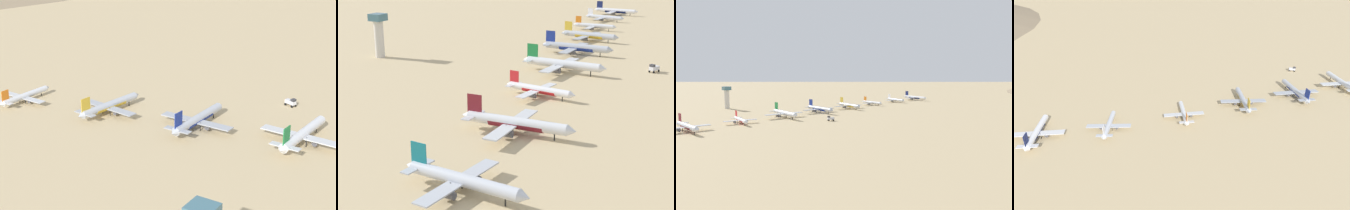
% 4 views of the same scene
% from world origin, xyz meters
% --- Properties ---
extents(ground_plane, '(2065.10, 2065.10, 0.00)m').
position_xyz_m(ground_plane, '(0.00, 0.00, 0.00)').
color(ground_plane, tan).
extents(parked_jet_1, '(38.73, 31.39, 11.19)m').
position_xyz_m(parked_jet_1, '(23.15, -125.12, 3.72)').
color(parked_jet_1, silver).
rests_on(parked_jet_1, ground).
extents(parked_jet_2, '(30.91, 25.24, 8.92)m').
position_xyz_m(parked_jet_2, '(13.19, -83.31, 2.97)').
color(parked_jet_2, white).
rests_on(parked_jet_2, ground).
extents(parked_jet_3, '(41.64, 33.84, 12.01)m').
position_xyz_m(parked_jet_3, '(6.74, -41.41, 4.04)').
color(parked_jet_3, silver).
rests_on(parked_jet_3, ground).
extents(parked_jet_4, '(40.18, 32.57, 11.61)m').
position_xyz_m(parked_jet_4, '(-1.52, 1.20, 3.86)').
color(parked_jet_4, '#B2B7C1').
rests_on(parked_jet_4, ground).
extents(parked_jet_5, '(37.82, 30.85, 10.91)m').
position_xyz_m(parked_jet_5, '(-8.00, 42.80, 3.63)').
color(parked_jet_5, '#B2B7C1').
rests_on(parked_jet_5, ground).
extents(parked_jet_6, '(30.91, 25.06, 8.92)m').
position_xyz_m(parked_jet_6, '(-18.14, 85.10, 3.01)').
color(parked_jet_6, silver).
rests_on(parked_jet_6, ground).
extents(parked_jet_7, '(31.57, 25.79, 9.12)m').
position_xyz_m(parked_jet_7, '(-24.42, 130.27, 3.03)').
color(parked_jet_7, silver).
rests_on(parked_jet_7, ground).
extents(parked_jet_8, '(37.27, 30.27, 10.75)m').
position_xyz_m(parked_jet_8, '(-26.47, 169.13, 3.58)').
color(parked_jet_8, white).
rests_on(parked_jet_8, ground).
extents(service_truck, '(4.39, 5.68, 3.90)m').
position_xyz_m(service_truck, '(44.27, -21.86, 2.08)').
color(service_truck, silver).
rests_on(service_truck, ground).
extents(control_tower, '(7.20, 7.20, 22.50)m').
position_xyz_m(control_tower, '(-90.18, -50.93, 12.83)').
color(control_tower, beige).
rests_on(control_tower, ground).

